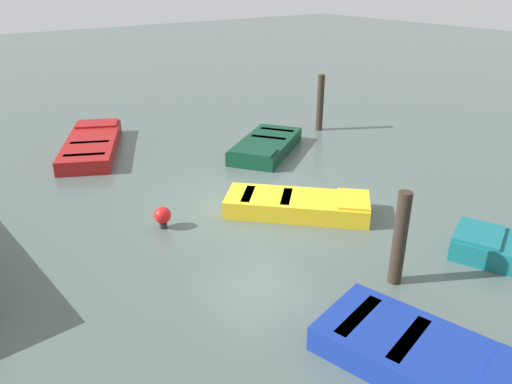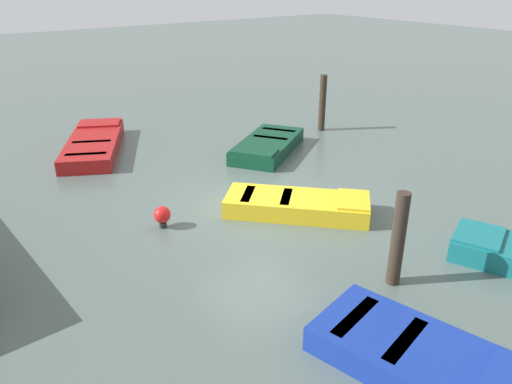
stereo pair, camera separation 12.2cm
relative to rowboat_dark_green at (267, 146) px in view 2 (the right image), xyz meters
The scene contains 8 objects.
ground_plane 3.69m from the rowboat_dark_green, 138.83° to the left, with size 80.00×80.00×0.00m, color #4C5B56.
rowboat_dark_green is the anchor object (origin of this frame).
rowboat_yellow 4.10m from the rowboat_dark_green, 152.47° to the left, with size 3.07×3.03×0.46m.
rowboat_red 5.24m from the rowboat_dark_green, 52.19° to the left, with size 4.17×3.05×0.46m.
rowboat_blue 9.02m from the rowboat_dark_green, 156.17° to the left, with size 3.08×2.04×0.46m.
mooring_piling_center 3.05m from the rowboat_dark_green, 75.23° to the right, with size 0.23×0.23×1.87m, color #33281E.
mooring_piling_near_left 7.07m from the rowboat_dark_green, 161.06° to the left, with size 0.24×0.24×1.72m, color #33281E.
marker_buoy 5.25m from the rowboat_dark_green, 117.98° to the left, with size 0.36×0.36×0.48m.
Camera 2 is at (-8.34, 6.03, 4.99)m, focal length 34.60 mm.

